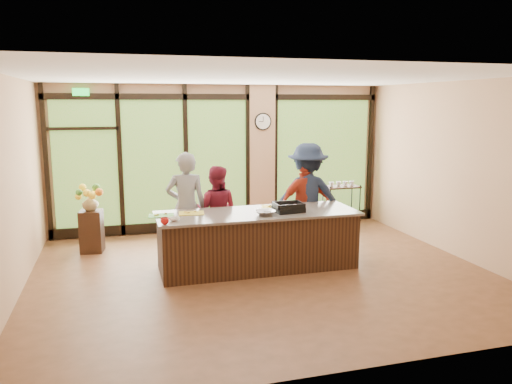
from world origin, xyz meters
TOP-DOWN VIEW (x-y plane):
  - floor at (0.00, 0.00)m, footprint 7.00×7.00m
  - ceiling at (0.00, 0.00)m, footprint 7.00×7.00m
  - back_wall at (0.00, 3.00)m, footprint 7.00×0.00m
  - left_wall at (-3.50, 0.00)m, footprint 0.00×6.00m
  - right_wall at (3.50, 0.00)m, footprint 0.00×6.00m
  - window_wall at (0.16, 2.95)m, footprint 6.90×0.12m
  - island_base at (0.00, 0.30)m, footprint 3.10×1.00m
  - countertop at (0.00, 0.30)m, footprint 3.20×1.10m
  - wall_clock at (0.85, 2.87)m, footprint 0.36×0.04m
  - cook_left at (-1.04, 1.00)m, footprint 0.71×0.50m
  - cook_midleft at (-0.51, 1.14)m, footprint 0.93×0.83m
  - cook_midright at (1.09, 1.01)m, footprint 1.00×0.47m
  - cook_right at (1.15, 1.06)m, footprint 1.40×1.04m
  - roasting_pan at (0.48, 0.18)m, footprint 0.49×0.40m
  - mixing_bowl at (0.05, 0.06)m, footprint 0.33×0.33m
  - cutting_board_left at (-1.50, 0.43)m, footprint 0.41×0.33m
  - cutting_board_center at (-1.03, 0.47)m, footprint 0.42×0.34m
  - cutting_board_right at (0.37, 0.57)m, footprint 0.49×0.42m
  - prep_bowl_near at (-1.34, 0.05)m, footprint 0.17×0.17m
  - prep_bowl_mid at (0.14, 0.17)m, footprint 0.18×0.18m
  - prep_bowl_far at (0.60, 0.63)m, footprint 0.18×0.18m
  - red_ramekin at (-1.50, -0.13)m, footprint 0.13×0.13m
  - flower_stand at (-2.60, 1.95)m, footprint 0.43×0.43m
  - flower_vase at (-2.60, 1.95)m, footprint 0.36×0.36m
  - bar_cart at (2.41, 2.30)m, footprint 0.74×0.43m

SIDE VIEW (x-z plane):
  - floor at x=0.00m, z-range 0.00..0.00m
  - flower_stand at x=-2.60m, z-range 0.00..0.75m
  - island_base at x=0.00m, z-range 0.00..0.88m
  - bar_cart at x=2.41m, z-range 0.10..1.11m
  - cook_midleft at x=-0.51m, z-range 0.00..1.58m
  - cook_midright at x=1.09m, z-range 0.00..1.67m
  - flower_vase at x=-2.60m, z-range 0.75..1.05m
  - countertop at x=0.00m, z-range 0.88..0.92m
  - cook_left at x=-1.04m, z-range 0.00..1.84m
  - cutting_board_left at x=-1.50m, z-range 0.92..0.93m
  - cutting_board_center at x=-1.03m, z-range 0.92..0.93m
  - cutting_board_right at x=0.37m, z-range 0.92..0.93m
  - prep_bowl_far at x=0.60m, z-range 0.92..0.95m
  - prep_bowl_mid at x=0.14m, z-range 0.92..0.97m
  - prep_bowl_near at x=-1.34m, z-range 0.92..0.97m
  - mixing_bowl at x=0.05m, z-range 0.92..1.00m
  - roasting_pan at x=0.48m, z-range 0.92..1.00m
  - cook_right at x=1.15m, z-range 0.00..1.93m
  - red_ramekin at x=-1.50m, z-range 0.92..1.02m
  - window_wall at x=0.16m, z-range -0.11..2.89m
  - back_wall at x=0.00m, z-range -2.00..5.00m
  - left_wall at x=-3.50m, z-range -1.50..4.50m
  - right_wall at x=3.50m, z-range -1.50..4.50m
  - wall_clock at x=0.85m, z-range 2.07..2.43m
  - ceiling at x=0.00m, z-range 3.00..3.00m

